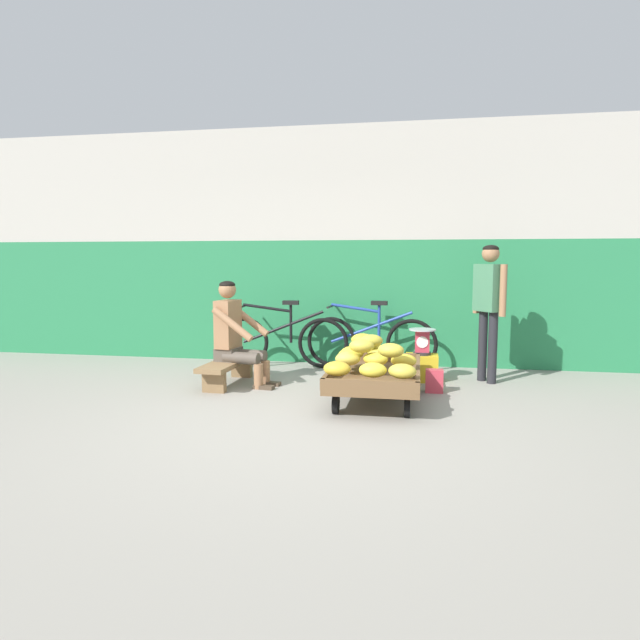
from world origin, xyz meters
TOP-DOWN VIEW (x-y plane):
  - ground_plane at (0.00, 0.00)m, footprint 80.00×80.00m
  - back_wall at (0.00, 3.00)m, footprint 16.00×0.30m
  - banana_cart at (0.64, 0.99)m, footprint 0.85×1.44m
  - banana_pile at (0.58, 0.93)m, footprint 0.82×1.21m
  - low_bench at (-1.02, 1.43)m, footprint 0.37×1.12m
  - vendor_seated at (-0.93, 1.42)m, footprint 0.71×0.54m
  - plastic_crate at (1.08, 1.99)m, footprint 0.36×0.28m
  - weighing_scale at (1.08, 1.99)m, footprint 0.30×0.30m
  - bicycle_near_left at (-0.66, 2.47)m, footprint 1.66×0.48m
  - bicycle_far_left at (0.44, 2.61)m, footprint 1.66×0.48m
  - customer_adult at (1.80, 2.05)m, footprint 0.35×0.42m
  - shopping_bag at (1.21, 1.45)m, footprint 0.18×0.12m

SIDE VIEW (x-z plane):
  - ground_plane at x=0.00m, z-range 0.00..0.00m
  - shopping_bag at x=1.21m, z-range 0.00..0.24m
  - plastic_crate at x=1.08m, z-range 0.00..0.30m
  - low_bench at x=-1.02m, z-range 0.06..0.33m
  - banana_cart at x=0.64m, z-range 0.06..0.42m
  - bicycle_near_left at x=-0.66m, z-range -0.08..0.78m
  - bicycle_far_left at x=0.44m, z-range -0.08..0.78m
  - weighing_scale at x=1.08m, z-range 0.31..0.60m
  - banana_pile at x=0.58m, z-range 0.33..0.59m
  - vendor_seated at x=-0.93m, z-range 0.00..1.14m
  - customer_adult at x=1.80m, z-range 0.19..1.72m
  - back_wall at x=0.00m, z-range 0.00..3.08m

